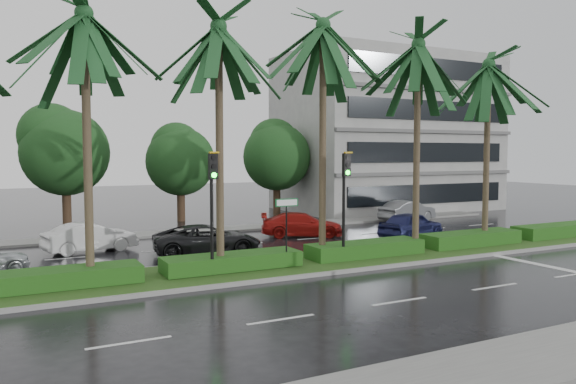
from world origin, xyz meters
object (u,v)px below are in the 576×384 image
signal_median_left (213,195)px  car_red (302,225)px  car_darkgrey (207,239)px  car_grey (407,211)px  car_white (90,237)px  car_blue (411,225)px  street_sign (287,215)px

signal_median_left → car_red: size_ratio=1.00×
car_darkgrey → car_grey: car_grey is taller
car_white → car_red: 10.76m
signal_median_left → car_blue: (12.50, 4.38, -2.30)m
car_blue → street_sign: bearing=97.4°
street_sign → car_white: 9.86m
car_white → street_sign: bearing=-153.0°
car_grey → street_sign: bearing=114.0°
car_white → car_darkgrey: bearing=-134.3°
street_sign → car_white: street_sign is taller
car_grey → car_red: bearing=94.1°
car_grey → car_white: bearing=85.1°
car_white → car_grey: 20.13m
signal_median_left → car_darkgrey: (1.50, 4.91, -2.34)m
car_darkgrey → car_white: bearing=64.9°
signal_median_left → car_white: (-3.00, 7.87, -2.33)m
street_sign → car_blue: size_ratio=0.63×
signal_median_left → car_white: bearing=110.9°
signal_median_left → street_sign: size_ratio=1.68×
car_red → car_blue: bearing=-99.2°
car_darkgrey → car_red: bearing=-58.6°
car_blue → car_grey: size_ratio=0.98×
street_sign → car_red: street_sign is taller
street_sign → car_darkgrey: (-1.50, 4.73, -1.47)m
street_sign → car_darkgrey: street_sign is taller
car_red → car_grey: (9.25, 2.57, 0.05)m
street_sign → car_blue: street_sign is taller
signal_median_left → street_sign: (3.00, 0.18, -0.87)m
street_sign → car_red: 8.92m
car_red → car_blue: 5.73m
signal_median_left → car_grey: (17.00, 10.15, -2.31)m
street_sign → car_white: size_ratio=0.65×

